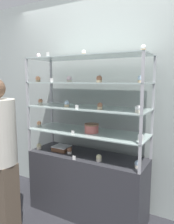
% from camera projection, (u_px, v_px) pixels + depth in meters
% --- Properties ---
extents(ground_plane, '(20.00, 20.00, 0.00)m').
position_uv_depth(ground_plane, '(87.00, 213.00, 2.57)').
color(ground_plane, '#2D2D33').
extents(back_wall, '(8.00, 0.05, 2.60)m').
position_uv_depth(back_wall, '(102.00, 100.00, 2.70)').
color(back_wall, '#A8B2AD').
rests_on(back_wall, ground_plane).
extents(display_base, '(1.34, 0.46, 0.72)m').
position_uv_depth(display_base, '(87.00, 184.00, 2.51)').
color(display_base, '#333338').
rests_on(display_base, ground_plane).
extents(display_riser_lower, '(1.34, 0.46, 0.27)m').
position_uv_depth(display_riser_lower, '(87.00, 133.00, 2.42)').
color(display_riser_lower, '#B7B7BC').
rests_on(display_riser_lower, display_base).
extents(display_riser_middle, '(1.34, 0.46, 0.27)m').
position_uv_depth(display_riser_middle, '(87.00, 109.00, 2.38)').
color(display_riser_middle, '#B7B7BC').
rests_on(display_riser_middle, display_riser_lower).
extents(display_riser_upper, '(1.34, 0.46, 0.27)m').
position_uv_depth(display_riser_upper, '(87.00, 84.00, 2.34)').
color(display_riser_upper, '#B7B7BC').
rests_on(display_riser_upper, display_riser_middle).
extents(display_riser_top, '(1.34, 0.46, 0.27)m').
position_uv_depth(display_riser_top, '(87.00, 58.00, 2.30)').
color(display_riser_top, '#B7B7BC').
rests_on(display_riser_top, display_riser_upper).
extents(layer_cake_centerpiece, '(0.16, 0.16, 0.10)m').
position_uv_depth(layer_cake_centerpiece, '(92.00, 128.00, 2.36)').
color(layer_cake_centerpiece, '#C66660').
rests_on(layer_cake_centerpiece, display_riser_lower).
extents(sheet_cake_frosted, '(0.19, 0.17, 0.06)m').
position_uv_depth(sheet_cake_frosted, '(62.00, 148.00, 2.59)').
color(sheet_cake_frosted, brown).
rests_on(sheet_cake_frosted, display_base).
extents(cupcake_0, '(0.06, 0.06, 0.07)m').
position_uv_depth(cupcake_0, '(39.00, 146.00, 2.65)').
color(cupcake_0, beige).
rests_on(cupcake_0, display_base).
extents(cupcake_1, '(0.06, 0.06, 0.07)m').
position_uv_depth(cupcake_1, '(69.00, 151.00, 2.49)').
color(cupcake_1, white).
rests_on(cupcake_1, display_base).
extents(cupcake_2, '(0.06, 0.06, 0.07)m').
position_uv_depth(cupcake_2, '(99.00, 158.00, 2.26)').
color(cupcake_2, beige).
rests_on(cupcake_2, display_base).
extents(cupcake_3, '(0.06, 0.06, 0.07)m').
position_uv_depth(cupcake_3, '(138.00, 164.00, 2.09)').
color(cupcake_3, beige).
rests_on(cupcake_3, display_base).
extents(price_tag_0, '(0.04, 0.00, 0.04)m').
position_uv_depth(price_tag_0, '(74.00, 158.00, 2.30)').
color(price_tag_0, white).
rests_on(price_tag_0, display_base).
extents(cupcake_4, '(0.05, 0.05, 0.07)m').
position_uv_depth(cupcake_4, '(39.00, 124.00, 2.66)').
color(cupcake_4, beige).
rests_on(cupcake_4, display_riser_lower).
extents(cupcake_5, '(0.05, 0.05, 0.07)m').
position_uv_depth(cupcake_5, '(140.00, 137.00, 2.04)').
color(cupcake_5, white).
rests_on(cupcake_5, display_riser_lower).
extents(price_tag_1, '(0.04, 0.00, 0.04)m').
position_uv_depth(price_tag_1, '(73.00, 133.00, 2.26)').
color(price_tag_1, white).
rests_on(price_tag_1, display_riser_lower).
extents(cupcake_6, '(0.05, 0.05, 0.07)m').
position_uv_depth(cupcake_6, '(41.00, 102.00, 2.63)').
color(cupcake_6, beige).
rests_on(cupcake_6, display_riser_middle).
extents(cupcake_7, '(0.05, 0.05, 0.07)m').
position_uv_depth(cupcake_7, '(67.00, 104.00, 2.40)').
color(cupcake_7, '#CCB28C').
rests_on(cupcake_7, display_riser_middle).
extents(cupcake_8, '(0.05, 0.05, 0.07)m').
position_uv_depth(cupcake_8, '(100.00, 106.00, 2.20)').
color(cupcake_8, '#CCB28C').
rests_on(cupcake_8, display_riser_middle).
extents(cupcake_9, '(0.05, 0.05, 0.07)m').
position_uv_depth(cupcake_9, '(138.00, 109.00, 1.98)').
color(cupcake_9, beige).
rests_on(cupcake_9, display_riser_middle).
extents(price_tag_2, '(0.04, 0.00, 0.04)m').
position_uv_depth(price_tag_2, '(77.00, 107.00, 2.20)').
color(price_tag_2, white).
rests_on(price_tag_2, display_riser_middle).
extents(cupcake_10, '(0.06, 0.06, 0.07)m').
position_uv_depth(cupcake_10, '(38.00, 79.00, 2.57)').
color(cupcake_10, '#CCB28C').
rests_on(cupcake_10, display_riser_upper).
extents(cupcake_11, '(0.06, 0.06, 0.07)m').
position_uv_depth(cupcake_11, '(69.00, 79.00, 2.39)').
color(cupcake_11, beige).
rests_on(cupcake_11, display_riser_upper).
extents(cupcake_12, '(0.06, 0.06, 0.07)m').
position_uv_depth(cupcake_12, '(99.00, 79.00, 2.14)').
color(cupcake_12, '#CCB28C').
rests_on(cupcake_12, display_riser_upper).
extents(cupcake_13, '(0.06, 0.06, 0.07)m').
position_uv_depth(cupcake_13, '(141.00, 79.00, 1.97)').
color(cupcake_13, '#CCB28C').
rests_on(cupcake_13, display_riser_upper).
extents(price_tag_3, '(0.04, 0.00, 0.04)m').
position_uv_depth(price_tag_3, '(52.00, 80.00, 2.31)').
color(price_tag_3, white).
rests_on(price_tag_3, display_riser_upper).
extents(cupcake_14, '(0.05, 0.05, 0.06)m').
position_uv_depth(cupcake_14, '(39.00, 56.00, 2.56)').
color(cupcake_14, white).
rests_on(cupcake_14, display_riser_top).
extents(cupcake_15, '(0.05, 0.05, 0.06)m').
position_uv_depth(cupcake_15, '(84.00, 53.00, 2.26)').
color(cupcake_15, '#CCB28C').
rests_on(cupcake_15, display_riser_top).
extents(cupcake_16, '(0.05, 0.05, 0.06)m').
position_uv_depth(cupcake_16, '(143.00, 48.00, 1.93)').
color(cupcake_16, '#CCB28C').
rests_on(cupcake_16, display_riser_top).
extents(price_tag_4, '(0.04, 0.00, 0.04)m').
position_uv_depth(price_tag_4, '(48.00, 54.00, 2.29)').
color(price_tag_4, white).
rests_on(price_tag_4, display_riser_top).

